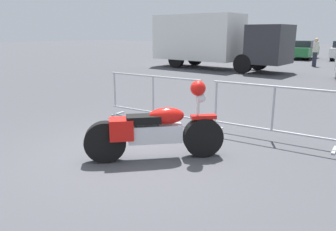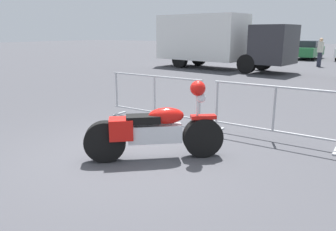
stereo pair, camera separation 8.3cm
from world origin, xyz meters
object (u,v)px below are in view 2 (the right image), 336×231
at_px(motorcycle, 155,130).
at_px(crowd_barrier_near, 155,97).
at_px(crowd_barrier_far, 274,113).
at_px(box_truck, 215,39).
at_px(parked_car_yellow, 208,46).
at_px(pedestrian, 320,51).
at_px(parked_car_silver, 236,48).
at_px(parked_car_blue, 270,49).
at_px(parked_car_green, 308,50).

bearing_deg(motorcycle, crowd_barrier_near, 84.43).
relative_size(crowd_barrier_far, box_truck, 0.31).
bearing_deg(parked_car_yellow, crowd_barrier_far, -148.98).
height_order(crowd_barrier_near, pedestrian, pedestrian).
height_order(parked_car_yellow, pedestrian, pedestrian).
xyz_separation_m(motorcycle, crowd_barrier_far, (1.38, 1.97, 0.07)).
distance_m(motorcycle, crowd_barrier_near, 2.41).
relative_size(box_truck, parked_car_yellow, 1.75).
relative_size(crowd_barrier_near, pedestrian, 1.46).
relative_size(motorcycle, box_truck, 0.23).
xyz_separation_m(motorcycle, box_truck, (-4.98, 13.11, 1.15)).
relative_size(parked_car_yellow, parked_car_silver, 1.12).
bearing_deg(crowd_barrier_near, pedestrian, 85.38).
height_order(parked_car_yellow, parked_car_silver, parked_car_yellow).
distance_m(motorcycle, parked_car_blue, 23.91).
bearing_deg(parked_car_yellow, motorcycle, -153.72).
height_order(crowd_barrier_near, parked_car_yellow, parked_car_yellow).
relative_size(crowd_barrier_near, parked_car_silver, 0.61).
height_order(crowd_barrier_near, crowd_barrier_far, same).
bearing_deg(crowd_barrier_near, parked_car_silver, 106.45).
distance_m(crowd_barrier_far, parked_car_yellow, 24.87).
xyz_separation_m(parked_car_silver, parked_car_green, (5.82, 0.01, 0.02)).
bearing_deg(parked_car_green, motorcycle, -173.15).
relative_size(crowd_barrier_near, crowd_barrier_far, 1.00).
height_order(crowd_barrier_far, parked_car_yellow, parked_car_yellow).
height_order(motorcycle, parked_car_yellow, parked_car_yellow).
distance_m(parked_car_yellow, parked_car_blue, 5.83).
xyz_separation_m(box_truck, pedestrian, (4.86, 4.38, -0.72)).
bearing_deg(pedestrian, motorcycle, 54.58).
height_order(parked_car_blue, pedestrian, pedestrian).
height_order(parked_car_silver, pedestrian, pedestrian).
height_order(motorcycle, parked_car_silver, parked_car_silver).
xyz_separation_m(parked_car_blue, pedestrian, (4.60, -5.95, 0.21)).
height_order(box_truck, pedestrian, box_truck).
bearing_deg(parked_car_blue, crowd_barrier_near, -168.75).
bearing_deg(parked_car_yellow, parked_car_green, -91.61).
height_order(motorcycle, parked_car_blue, parked_car_blue).
height_order(box_truck, parked_car_blue, box_truck).
xyz_separation_m(parked_car_yellow, parked_car_silver, (2.91, -0.62, -0.08)).
bearing_deg(parked_car_green, crowd_barrier_far, -169.08).
height_order(crowd_barrier_far, parked_car_blue, parked_car_blue).
bearing_deg(motorcycle, parked_car_yellow, 73.47).
relative_size(parked_car_silver, parked_car_blue, 0.97).
distance_m(motorcycle, parked_car_yellow, 26.03).
xyz_separation_m(parked_car_yellow, parked_car_blue, (5.82, -0.36, -0.06)).
relative_size(motorcycle, crowd_barrier_near, 0.75).
xyz_separation_m(crowd_barrier_near, box_truck, (-3.61, 11.14, 1.08)).
height_order(crowd_barrier_far, parked_car_silver, parked_car_silver).
xyz_separation_m(crowd_barrier_far, parked_car_yellow, (-11.92, 21.83, 0.21)).
height_order(box_truck, parked_car_silver, box_truck).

